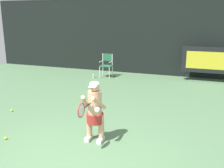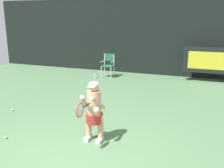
% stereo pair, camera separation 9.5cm
% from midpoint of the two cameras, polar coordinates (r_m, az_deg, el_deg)
% --- Properties ---
extents(ground, '(18.00, 22.00, 0.03)m').
position_cam_midpoint_polar(ground, '(5.24, -10.38, -17.85)').
color(ground, '#50754F').
extents(backdrop_screen, '(18.00, 0.12, 3.66)m').
position_cam_midpoint_polar(backdrop_screen, '(12.71, 9.35, 10.15)').
color(backdrop_screen, black).
rests_on(backdrop_screen, ground).
extents(scoreboard, '(2.20, 0.21, 1.50)m').
position_cam_midpoint_polar(scoreboard, '(11.91, 20.21, 4.94)').
color(scoreboard, black).
rests_on(scoreboard, ground).
extents(umpire_chair, '(0.52, 0.44, 1.08)m').
position_cam_midpoint_polar(umpire_chair, '(12.16, -1.44, 4.46)').
color(umpire_chair, white).
rests_on(umpire_chair, ground).
extents(water_bottle, '(0.07, 0.07, 0.27)m').
position_cam_midpoint_polar(water_bottle, '(12.04, -4.34, 1.92)').
color(water_bottle, silver).
rests_on(water_bottle, ground).
extents(tennis_player, '(0.53, 0.60, 1.41)m').
position_cam_midpoint_polar(tennis_player, '(5.86, -4.29, -5.69)').
color(tennis_player, white).
rests_on(tennis_player, ground).
extents(tennis_racket, '(0.03, 0.60, 0.31)m').
position_cam_midpoint_polar(tennis_racket, '(5.28, -7.21, -5.68)').
color(tennis_racket, black).
extents(tennis_ball_loose, '(0.07, 0.07, 0.07)m').
position_cam_midpoint_polar(tennis_ball_loose, '(6.67, -22.81, -10.94)').
color(tennis_ball_loose, '#CCDB3D').
rests_on(tennis_ball_loose, ground).
extents(tennis_ball_spare, '(0.07, 0.07, 0.07)m').
position_cam_midpoint_polar(tennis_ball_spare, '(8.43, -21.56, -5.43)').
color(tennis_ball_spare, '#CCDB3D').
rests_on(tennis_ball_spare, ground).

